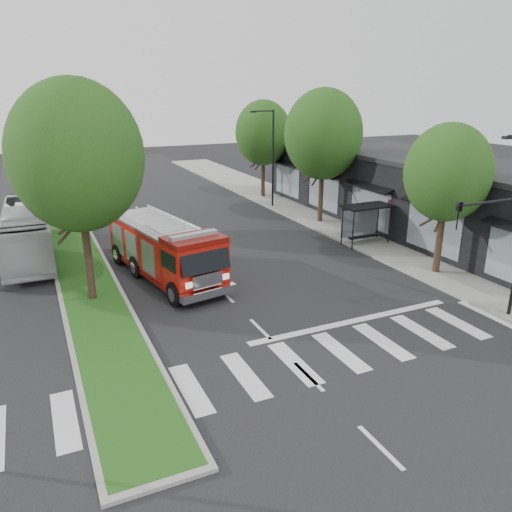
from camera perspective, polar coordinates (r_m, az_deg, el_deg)
The scene contains 14 objects.
ground at distance 21.20m, azimuth 0.50°, elevation -8.37°, with size 140.00×140.00×0.00m, color black.
sidewalk_right at distance 35.31m, azimuth 12.07°, elevation 2.53°, with size 5.00×80.00×0.15m, color gray.
median at distance 36.42m, azimuth -20.54°, elevation 2.24°, with size 3.00×50.00×0.15m.
storefront_row at distance 37.57m, azimuth 17.91°, elevation 6.82°, with size 8.00×30.00×5.00m, color black.
bus_shelter at distance 32.63m, azimuth 12.38°, elevation 4.77°, with size 3.20×1.60×2.61m.
tree_right_near at distance 27.62m, azimuth 21.05°, elevation 8.85°, with size 4.40×4.40×8.05m.
tree_right_mid at distance 36.85m, azimuth 7.71°, elevation 13.60°, with size 5.60×5.60×9.72m.
tree_right_far at distance 45.65m, azimuth 0.82°, elevation 13.89°, with size 5.00×5.00×8.73m.
tree_median_near at distance 23.35m, azimuth -19.80°, elevation 10.65°, with size 5.80×5.80×10.16m.
tree_median_far at distance 37.28m, azimuth -21.95°, elevation 12.52°, with size 5.60×5.60×9.72m.
streetlight_right_near at distance 22.82m, azimuth 27.13°, elevation 4.02°, with size 4.08×0.22×8.00m.
streetlight_right_far at distance 41.71m, azimuth 1.76°, elevation 11.55°, with size 2.11×0.20×8.00m.
fire_engine at distance 26.64m, azimuth -10.38°, elevation 0.69°, with size 4.45×9.70×3.24m.
city_bus at distance 32.57m, azimuth -24.65°, elevation 2.55°, with size 2.59×11.06×3.08m, color silver.
Camera 1 is at (-8.03, -17.09, 9.63)m, focal length 35.00 mm.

